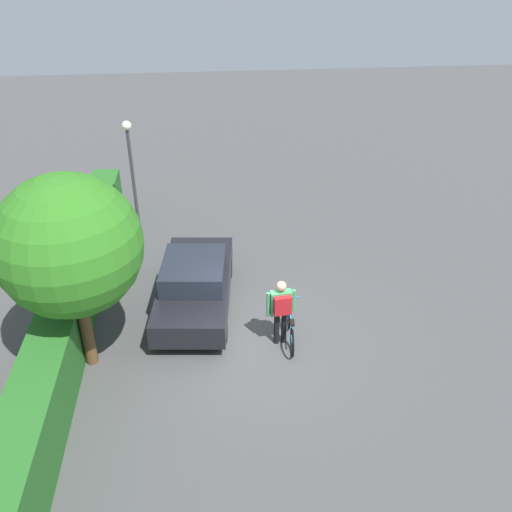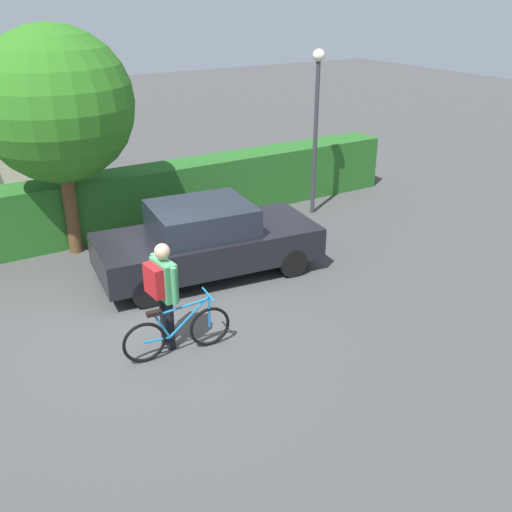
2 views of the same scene
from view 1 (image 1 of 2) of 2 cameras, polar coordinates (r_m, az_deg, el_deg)
name	(u,v)px [view 1 (image 1 of 2)]	position (r m, az deg, el deg)	size (l,w,h in m)	color
ground_plane	(254,344)	(13.09, -0.21, -9.28)	(60.00, 60.00, 0.00)	#464646
hedge_row	(62,334)	(13.05, -19.78, -7.75)	(16.49, 0.90, 1.38)	#266323
parked_car_near	(195,283)	(13.98, -6.46, -2.89)	(4.37, 2.20, 1.43)	black
bicycle	(291,328)	(13.01, 3.69, -7.55)	(1.70, 0.50, 0.90)	black
person_rider	(281,307)	(12.49, 2.68, -5.40)	(0.38, 0.69, 1.74)	black
street_lamp	(131,165)	(16.67, -13.02, 9.32)	(0.28, 0.28, 3.88)	#38383D
tree_kerbside	(69,246)	(11.47, -19.13, 0.99)	(2.98, 2.98, 4.56)	brown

